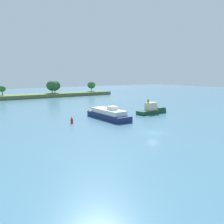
{
  "coord_description": "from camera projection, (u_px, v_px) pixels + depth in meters",
  "views": [
    {
      "loc": [
        -37.1,
        -37.92,
        13.11
      ],
      "look_at": [
        4.73,
        23.87,
        1.2
      ],
      "focal_mm": 37.44,
      "sensor_mm": 36.0,
      "label": 1
    }
  ],
  "objects": [
    {
      "name": "ground_plane",
      "position": [
        153.0,
        133.0,
        53.61
      ],
      "size": [
        400.0,
        400.0,
        0.0
      ],
      "primitive_type": "plane",
      "color": "teal"
    },
    {
      "name": "treeline_island",
      "position": [
        39.0,
        93.0,
        137.17
      ],
      "size": [
        92.78,
        13.85,
        9.75
      ],
      "color": "#566B3D",
      "rests_on": "ground"
    },
    {
      "name": "white_riverboat",
      "position": [
        108.0,
        114.0,
        70.06
      ],
      "size": [
        5.34,
        16.78,
        5.45
      ],
      "color": "navy",
      "rests_on": "ground"
    },
    {
      "name": "tugboat",
      "position": [
        152.0,
        110.0,
        79.79
      ],
      "size": [
        11.72,
        4.17,
        5.03
      ],
      "color": "#19472D",
      "rests_on": "ground"
    },
    {
      "name": "channel_buoy_red",
      "position": [
        72.0,
        120.0,
        63.88
      ],
      "size": [
        0.7,
        0.7,
        1.9
      ],
      "color": "red",
      "rests_on": "ground"
    }
  ]
}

